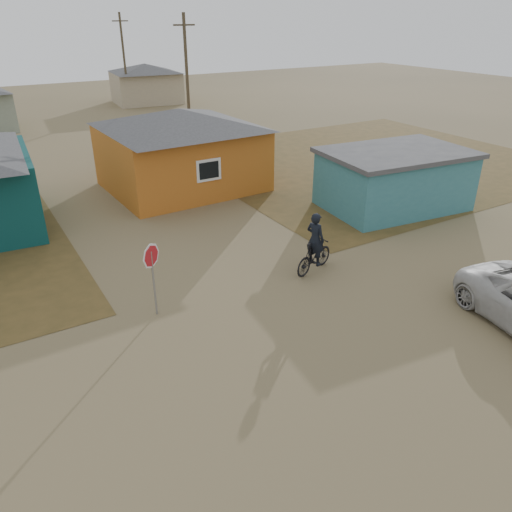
{
  "coord_description": "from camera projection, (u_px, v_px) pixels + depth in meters",
  "views": [
    {
      "loc": [
        -6.85,
        -8.76,
        8.04
      ],
      "look_at": [
        0.19,
        3.0,
        1.3
      ],
      "focal_mm": 35.0,
      "sensor_mm": 36.0,
      "label": 1
    }
  ],
  "objects": [
    {
      "name": "ground",
      "position": [
        307.0,
        343.0,
        13.45
      ],
      "size": [
        120.0,
        120.0,
        0.0
      ],
      "primitive_type": "plane",
      "color": "olive"
    },
    {
      "name": "grass_ne",
      "position": [
        367.0,
        160.0,
        29.91
      ],
      "size": [
        20.0,
        18.0,
        0.0
      ],
      "primitive_type": "cube",
      "color": "brown",
      "rests_on": "ground"
    },
    {
      "name": "house_yellow",
      "position": [
        181.0,
        148.0,
        24.49
      ],
      "size": [
        7.72,
        6.76,
        3.9
      ],
      "color": "#B9621C",
      "rests_on": "ground"
    },
    {
      "name": "shed_turquoise",
      "position": [
        394.0,
        179.0,
        22.26
      ],
      "size": [
        6.71,
        4.93,
        2.6
      ],
      "color": "#38767C",
      "rests_on": "ground"
    },
    {
      "name": "house_beige_east",
      "position": [
        146.0,
        83.0,
        48.03
      ],
      "size": [
        6.95,
        6.05,
        3.6
      ],
      "color": "tan",
      "rests_on": "ground"
    },
    {
      "name": "utility_pole_near",
      "position": [
        187.0,
        80.0,
        31.56
      ],
      "size": [
        1.4,
        0.2,
        8.0
      ],
      "color": "#493E2B",
      "rests_on": "ground"
    },
    {
      "name": "utility_pole_far",
      "position": [
        124.0,
        60.0,
        44.33
      ],
      "size": [
        1.4,
        0.2,
        8.0
      ],
      "color": "#493E2B",
      "rests_on": "ground"
    },
    {
      "name": "stop_sign",
      "position": [
        152.0,
        263.0,
        14.0
      ],
      "size": [
        0.74,
        0.2,
        2.28
      ],
      "color": "gray",
      "rests_on": "ground"
    },
    {
      "name": "cyclist",
      "position": [
        315.0,
        250.0,
        16.84
      ],
      "size": [
        1.95,
        1.08,
        2.13
      ],
      "color": "black",
      "rests_on": "ground"
    }
  ]
}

